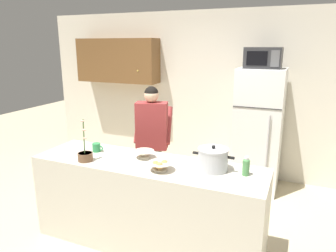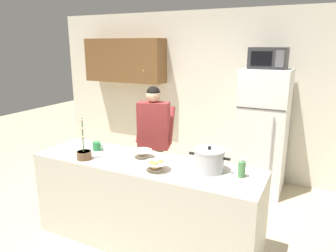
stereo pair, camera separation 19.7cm
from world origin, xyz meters
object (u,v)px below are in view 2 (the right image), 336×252
object	(u,v)px
empty_bowl	(142,153)
bottle_near_edge	(242,168)
refrigerator	(263,132)
microwave	(268,58)
bread_bowl	(156,165)
person_near_pot	(154,132)
cooking_pot	(209,160)
potted_orchid	(84,154)
coffee_mug	(97,146)

from	to	relation	value
empty_bowl	bottle_near_edge	xyz separation A→B (m)	(1.06, -0.03, 0.04)
refrigerator	bottle_near_edge	size ratio (longest dim) A/B	10.00
microwave	bread_bowl	size ratio (longest dim) A/B	1.97
empty_bowl	bottle_near_edge	distance (m)	1.06
person_near_pot	cooking_pot	distance (m)	1.28
bread_bowl	potted_orchid	world-z (taller)	potted_orchid
refrigerator	person_near_pot	bearing A→B (deg)	-140.41
bottle_near_edge	potted_orchid	size ratio (longest dim) A/B	0.40
coffee_mug	potted_orchid	world-z (taller)	potted_orchid
coffee_mug	empty_bowl	distance (m)	0.58
refrigerator	microwave	bearing A→B (deg)	-89.93
microwave	bottle_near_edge	size ratio (longest dim) A/B	2.72
refrigerator	empty_bowl	xyz separation A→B (m)	(-0.94, -1.74, 0.09)
empty_bowl	bottle_near_edge	bearing A→B (deg)	-1.71
refrigerator	empty_bowl	bearing A→B (deg)	-118.26
microwave	empty_bowl	size ratio (longest dim) A/B	2.21
coffee_mug	potted_orchid	bearing A→B (deg)	-77.26
person_near_pot	bread_bowl	bearing A→B (deg)	-60.08
empty_bowl	potted_orchid	xyz separation A→B (m)	(-0.51, -0.31, 0.01)
refrigerator	coffee_mug	xyz separation A→B (m)	(-1.51, -1.77, 0.09)
empty_bowl	potted_orchid	world-z (taller)	potted_orchid
empty_bowl	bottle_near_edge	size ratio (longest dim) A/B	1.23
refrigerator	empty_bowl	world-z (taller)	refrigerator
microwave	bread_bowl	xyz separation A→B (m)	(-0.64, -1.96, -0.93)
microwave	empty_bowl	distance (m)	2.17
coffee_mug	bottle_near_edge	size ratio (longest dim) A/B	0.74
microwave	coffee_mug	size ratio (longest dim) A/B	3.66
empty_bowl	bread_bowl	bearing A→B (deg)	-39.02
empty_bowl	refrigerator	bearing A→B (deg)	61.74
coffee_mug	bottle_near_edge	distance (m)	1.64
cooking_pot	potted_orchid	distance (m)	1.30
coffee_mug	cooking_pot	bearing A→B (deg)	-0.20
refrigerator	bottle_near_edge	distance (m)	1.78
cooking_pot	bottle_near_edge	bearing A→B (deg)	-0.34
cooking_pot	empty_bowl	size ratio (longest dim) A/B	1.84
coffee_mug	bottle_near_edge	xyz separation A→B (m)	(1.64, -0.01, 0.04)
person_near_pot	bottle_near_edge	xyz separation A→B (m)	(1.33, -0.78, 0.03)
microwave	cooking_pot	bearing A→B (deg)	-96.06
microwave	bread_bowl	distance (m)	2.27
cooking_pot	coffee_mug	xyz separation A→B (m)	(-1.33, 0.00, -0.06)
cooking_pot	empty_bowl	bearing A→B (deg)	177.73
cooking_pot	bread_bowl	xyz separation A→B (m)	(-0.45, -0.21, -0.06)
person_near_pot	potted_orchid	world-z (taller)	person_near_pot
cooking_pot	potted_orchid	size ratio (longest dim) A/B	0.92
person_near_pot	bread_bowl	size ratio (longest dim) A/B	6.45
bottle_near_edge	cooking_pot	bearing A→B (deg)	179.66
refrigerator	bread_bowl	size ratio (longest dim) A/B	7.22
empty_bowl	microwave	bearing A→B (deg)	61.44
potted_orchid	cooking_pot	bearing A→B (deg)	12.50
refrigerator	person_near_pot	world-z (taller)	refrigerator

